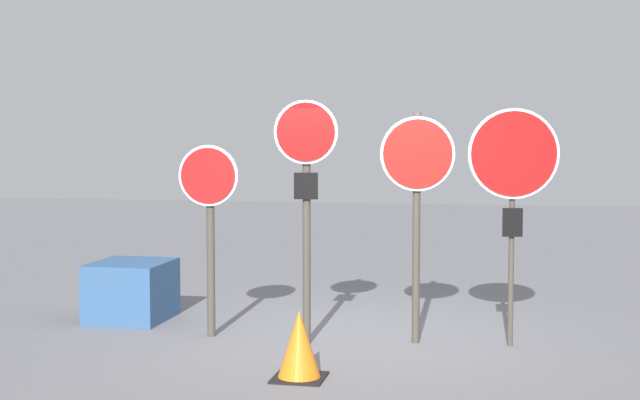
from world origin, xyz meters
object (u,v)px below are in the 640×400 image
Objects in this scene: stop_sign_1 at (306,177)px; stop_sign_3 at (513,169)px; stop_sign_2 at (417,182)px; traffic_cone_0 at (299,345)px; stop_sign_0 at (209,208)px; storage_crate at (132,291)px.

stop_sign_3 is at bearing 1.55° from stop_sign_1.
stop_sign_1 reaches higher than stop_sign_3.
stop_sign_2 is at bearing 6.71° from stop_sign_1.
stop_sign_2 reaches higher than traffic_cone_0.
stop_sign_0 is 0.85× the size of stop_sign_3.
stop_sign_3 reaches higher than storage_crate.
stop_sign_1 is at bearing 99.56° from traffic_cone_0.
stop_sign_3 reaches higher than stop_sign_2.
stop_sign_0 reaches higher than storage_crate.
stop_sign_2 is at bearing 0.80° from stop_sign_0.
storage_crate is at bearing 139.73° from traffic_cone_0.
stop_sign_3 is at bearing -8.52° from stop_sign_2.
stop_sign_0 is 0.86× the size of stop_sign_2.
stop_sign_0 is at bearing 132.37° from traffic_cone_0.
stop_sign_2 reaches higher than stop_sign_0.
traffic_cone_0 is at bearing -147.56° from stop_sign_3.
traffic_cone_0 is (-0.91, -1.60, -1.41)m from stop_sign_2.
stop_sign_0 is 0.82× the size of stop_sign_1.
stop_sign_1 is 1.05× the size of stop_sign_2.
storage_crate is at bearing 147.37° from stop_sign_0.
stop_sign_2 reaches higher than storage_crate.
stop_sign_0 is 1.17m from stop_sign_1.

